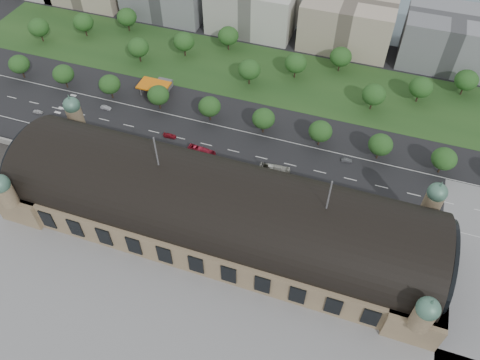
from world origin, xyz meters
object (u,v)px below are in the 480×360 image
(parked_car_0, at_px, (101,148))
(traffic_car_6, at_px, (435,199))
(traffic_car_2, at_px, (101,133))
(bus_mid, at_px, (223,167))
(parked_car_3, at_px, (164,161))
(parked_car_6, at_px, (193,172))
(traffic_car_4, at_px, (263,170))
(parked_car_5, at_px, (179,169))
(traffic_car_0, at_px, (38,112))
(traffic_car_1, at_px, (106,108))
(bus_east, at_px, (275,169))
(traffic_car_5, at_px, (347,160))
(parked_car_2, at_px, (95,147))
(bus_west, at_px, (201,152))
(parked_car_1, at_px, (70,141))
(traffic_car_3, at_px, (170,136))
(petrol_station, at_px, (159,85))
(parked_car_4, at_px, (123,154))

(parked_car_0, bearing_deg, traffic_car_6, 73.00)
(traffic_car_2, bearing_deg, bus_mid, 92.66)
(parked_car_3, xyz_separation_m, parked_car_6, (13.29, -2.24, 0.09))
(traffic_car_4, bearing_deg, parked_car_5, -68.44)
(traffic_car_0, xyz_separation_m, parked_car_5, (73.11, -11.58, -0.07))
(traffic_car_1, bearing_deg, bus_east, -98.39)
(traffic_car_5, relative_size, traffic_car_6, 0.74)
(traffic_car_1, height_order, parked_car_2, traffic_car_1)
(bus_west, bearing_deg, parked_car_1, 107.30)
(parked_car_0, bearing_deg, parked_car_2, -104.47)
(traffic_car_3, bearing_deg, bus_west, -112.21)
(petrol_station, relative_size, traffic_car_0, 3.09)
(parked_car_3, distance_m, bus_mid, 24.01)
(traffic_car_3, height_order, bus_west, bus_west)
(traffic_car_5, xyz_separation_m, parked_car_6, (-55.81, -26.08, 0.07))
(traffic_car_0, relative_size, bus_mid, 0.39)
(parked_car_3, bearing_deg, traffic_car_4, 79.90)
(traffic_car_0, xyz_separation_m, traffic_car_3, (61.96, 4.66, 0.02))
(parked_car_1, bearing_deg, bus_west, 64.35)
(parked_car_4, bearing_deg, parked_car_5, 64.40)
(bus_east, bearing_deg, traffic_car_4, 99.80)
(parked_car_6, height_order, bus_west, bus_west)
(parked_car_1, bearing_deg, parked_car_4, 52.99)
(parked_car_5, bearing_deg, parked_car_1, -122.39)
(traffic_car_4, bearing_deg, bus_mid, -71.44)
(parked_car_1, relative_size, bus_east, 0.40)
(traffic_car_0, relative_size, parked_car_0, 0.96)
(parked_car_5, distance_m, bus_west, 12.26)
(parked_car_4, distance_m, bus_mid, 41.20)
(bus_east, bearing_deg, traffic_car_6, -89.13)
(traffic_car_2, distance_m, traffic_car_3, 29.37)
(petrol_station, height_order, traffic_car_1, petrol_station)
(parked_car_1, relative_size, bus_mid, 0.42)
(parked_car_5, xyz_separation_m, bus_west, (5.34, 11.00, 0.92))
(traffic_car_1, height_order, parked_car_5, traffic_car_1)
(traffic_car_1, xyz_separation_m, traffic_car_6, (142.37, -7.35, 0.01))
(parked_car_2, relative_size, bus_east, 0.42)
(traffic_car_0, bearing_deg, bus_mid, 85.55)
(parked_car_2, relative_size, parked_car_6, 0.96)
(parked_car_1, height_order, bus_west, bus_west)
(bus_mid, bearing_deg, traffic_car_3, 75.51)
(traffic_car_3, height_order, traffic_car_6, traffic_car_6)
(parked_car_2, relative_size, bus_mid, 0.44)
(traffic_car_5, distance_m, bus_east, 29.88)
(parked_car_3, distance_m, bus_east, 44.21)
(traffic_car_4, relative_size, parked_car_0, 0.84)
(traffic_car_1, bearing_deg, traffic_car_2, -156.64)
(traffic_car_1, bearing_deg, traffic_car_0, 114.65)
(traffic_car_0, bearing_deg, traffic_car_4, 88.20)
(traffic_car_0, distance_m, traffic_car_5, 135.73)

